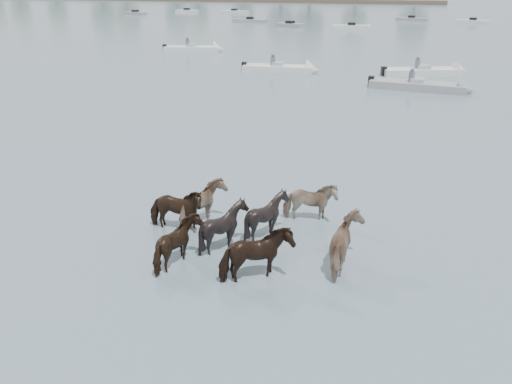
# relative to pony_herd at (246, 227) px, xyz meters

# --- Properties ---
(ground) EXTENTS (400.00, 400.00, 0.00)m
(ground) POSITION_rel_pony_herd_xyz_m (0.38, 0.69, -0.56)
(ground) COLOR slate
(ground) RESTS_ON ground
(pony_herd) EXTENTS (6.53, 4.87, 1.43)m
(pony_herd) POSITION_rel_pony_herd_xyz_m (0.00, 0.00, 0.00)
(pony_herd) COLOR black
(pony_herd) RESTS_ON ground
(motorboat_a) EXTENTS (5.83, 2.07, 1.92)m
(motorboat_a) POSITION_rel_pony_herd_xyz_m (-5.13, 26.56, -0.33)
(motorboat_a) COLOR silver
(motorboat_a) RESTS_ON ground
(motorboat_b) EXTENTS (6.48, 2.31, 1.92)m
(motorboat_b) POSITION_rel_pony_herd_xyz_m (4.90, 22.50, -0.33)
(motorboat_b) COLOR gray
(motorboat_b) RESTS_ON ground
(motorboat_c) EXTENTS (6.32, 3.76, 1.92)m
(motorboat_c) POSITION_rel_pony_herd_xyz_m (5.15, 28.41, -0.33)
(motorboat_c) COLOR silver
(motorboat_c) RESTS_ON ground
(motorboat_f) EXTENTS (5.82, 2.95, 1.92)m
(motorboat_f) POSITION_rel_pony_herd_xyz_m (-15.88, 35.54, -0.33)
(motorboat_f) COLOR silver
(motorboat_f) RESTS_ON ground
(distant_flotilla) EXTENTS (101.89, 29.51, 0.93)m
(distant_flotilla) POSITION_rel_pony_herd_xyz_m (0.99, 76.94, -0.30)
(distant_flotilla) COLOR gray
(distant_flotilla) RESTS_ON ground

